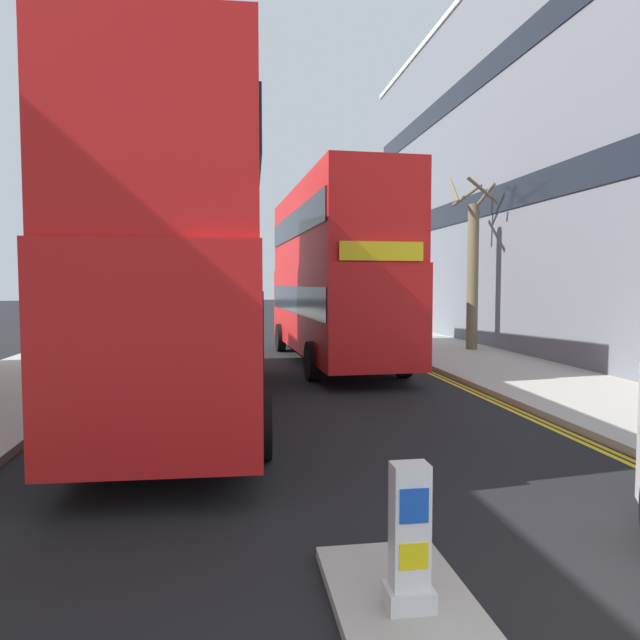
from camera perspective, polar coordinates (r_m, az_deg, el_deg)
The scene contains 13 objects.
sidewalk_right at distance 18.65m, azimuth 16.12°, elevation -4.17°, with size 4.00×80.00×0.14m, color #ADA89E.
sidewalk_left at distance 17.71m, azimuth -25.80°, elevation -4.80°, with size 4.00×80.00×0.14m, color #ADA89E.
kerb_line_outer at distance 16.02m, azimuth 12.30°, elevation -5.61°, with size 0.10×56.00×0.01m, color yellow.
kerb_line_inner at distance 15.97m, azimuth 11.76°, elevation -5.64°, with size 0.10×56.00×0.01m, color yellow.
traffic_island at distance 4.98m, azimuth 8.71°, elevation -26.59°, with size 1.10×2.20×0.10m, color #ADA89E.
keep_left_bollard at distance 4.72m, azimuth 8.79°, elevation -20.74°, with size 0.36×0.28×1.11m.
double_decker_bus_away at distance 11.76m, azimuth -12.30°, elevation 5.86°, with size 3.08×10.88×5.64m.
double_decker_bus_oncoming at distance 18.66m, azimuth 1.19°, elevation 5.09°, with size 3.10×10.89×5.64m.
pedestrian_far at distance 25.99m, azimuth 8.69°, elevation 0.13°, with size 0.34×0.22×1.62m.
street_tree_near at distance 40.31m, azimuth 1.45°, elevation 5.02°, with size 1.91×1.74×6.88m.
street_tree_mid at distance 35.15m, azimuth 4.87°, elevation 4.07°, with size 1.61×1.71×5.92m.
street_tree_far at distance 21.94m, azimuth 14.74°, elevation 4.78°, with size 1.59×1.59×6.33m.
townhouse_terrace_right at distance 28.86m, azimuth 22.89°, elevation 13.12°, with size 10.08×28.00×14.91m.
Camera 1 is at (-1.32, -0.75, 2.55)m, focal length 32.59 mm.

